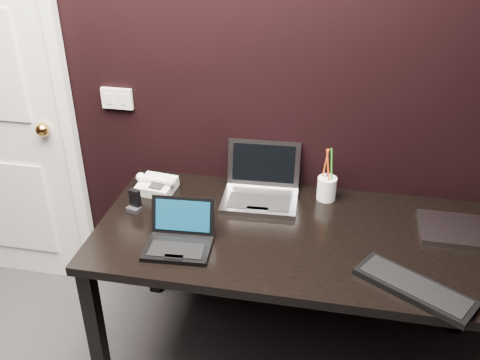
% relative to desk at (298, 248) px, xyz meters
% --- Properties ---
extents(wall_back, '(4.00, 0.00, 4.00)m').
position_rel_desk_xyz_m(wall_back, '(-0.30, 0.40, 0.64)').
color(wall_back, black).
rests_on(wall_back, ground).
extents(wall_switch, '(0.15, 0.02, 0.10)m').
position_rel_desk_xyz_m(wall_switch, '(-0.92, 0.39, 0.46)').
color(wall_switch, silver).
rests_on(wall_switch, wall_back).
extents(desk, '(1.70, 0.80, 0.74)m').
position_rel_desk_xyz_m(desk, '(0.00, 0.00, 0.00)').
color(desk, black).
rests_on(desk, ground).
extents(netbook, '(0.28, 0.25, 0.17)m').
position_rel_desk_xyz_m(netbook, '(-0.46, -0.18, 0.11)').
color(netbook, black).
rests_on(netbook, desk).
extents(silver_laptop, '(0.35, 0.32, 0.23)m').
position_rel_desk_xyz_m(silver_laptop, '(-0.20, 0.24, 0.12)').
color(silver_laptop, '#9A9A9F').
rests_on(silver_laptop, desk).
extents(ext_keyboard, '(0.44, 0.35, 0.03)m').
position_rel_desk_xyz_m(ext_keyboard, '(0.44, -0.28, 0.09)').
color(ext_keyboard, black).
rests_on(ext_keyboard, desk).
extents(closed_laptop, '(0.34, 0.24, 0.02)m').
position_rel_desk_xyz_m(closed_laptop, '(0.66, 0.13, 0.09)').
color(closed_laptop, '#999A9E').
rests_on(closed_laptop, desk).
extents(desk_phone, '(0.20, 0.17, 0.10)m').
position_rel_desk_xyz_m(desk_phone, '(-0.69, 0.21, 0.11)').
color(desk_phone, white).
rests_on(desk_phone, desk).
extents(mobile_phone, '(0.07, 0.06, 0.10)m').
position_rel_desk_xyz_m(mobile_phone, '(-0.73, 0.03, 0.12)').
color(mobile_phone, black).
rests_on(mobile_phone, desk).
extents(pen_cup, '(0.11, 0.11, 0.26)m').
position_rel_desk_xyz_m(pen_cup, '(0.09, 0.30, 0.14)').
color(pen_cup, white).
rests_on(pen_cup, desk).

